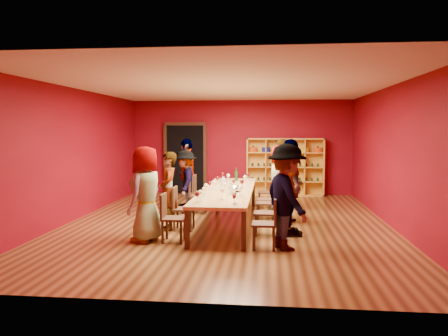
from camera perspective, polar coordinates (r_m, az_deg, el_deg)
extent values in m
cube|color=#522F15|center=(9.74, 0.45, -7.25)|extent=(7.10, 9.10, 0.02)
cube|color=maroon|center=(14.03, 2.24, 2.72)|extent=(7.10, 0.02, 3.00)
cube|color=maroon|center=(5.08, -4.46, -1.31)|extent=(7.10, 0.02, 3.00)
cube|color=maroon|center=(10.47, -19.03, 1.68)|extent=(0.02, 9.10, 3.00)
cube|color=maroon|center=(9.84, 21.27, 1.41)|extent=(0.02, 9.10, 3.00)
cube|color=silver|center=(9.57, 0.47, 10.72)|extent=(7.10, 9.10, 0.02)
cube|color=tan|center=(9.61, 0.46, -3.00)|extent=(1.10, 4.50, 0.06)
cube|color=black|center=(7.63, -4.84, -7.98)|extent=(0.08, 0.08, 0.69)
cube|color=black|center=(11.85, -0.89, -3.31)|extent=(0.08, 0.08, 0.69)
cube|color=black|center=(7.52, 2.60, -8.17)|extent=(0.08, 0.08, 0.69)
cube|color=black|center=(11.78, 3.86, -3.37)|extent=(0.08, 0.08, 0.69)
cube|color=black|center=(14.21, -5.05, 1.12)|extent=(1.20, 0.14, 2.20)
cube|color=black|center=(14.11, -5.14, 5.76)|extent=(1.32, 0.06, 0.10)
cube|color=black|center=(14.28, -7.66, 1.11)|extent=(0.10, 0.06, 2.20)
cube|color=black|center=(14.03, -2.49, 1.08)|extent=(0.10, 0.06, 2.20)
cube|color=gold|center=(13.82, 3.08, 0.19)|extent=(0.04, 0.40, 1.80)
cube|color=gold|center=(13.90, 12.84, 0.10)|extent=(0.04, 0.40, 1.80)
cube|color=gold|center=(13.77, 8.02, 3.80)|extent=(2.40, 0.40, 0.04)
cube|color=gold|center=(13.91, 7.93, -3.47)|extent=(2.40, 0.40, 0.04)
cube|color=gold|center=(14.00, 7.95, 0.21)|extent=(2.40, 0.02, 1.80)
cube|color=gold|center=(13.86, 7.95, -1.71)|extent=(2.36, 0.38, 0.03)
cube|color=gold|center=(13.81, 7.97, 0.15)|extent=(2.36, 0.38, 0.03)
cube|color=gold|center=(13.78, 8.00, 2.01)|extent=(2.36, 0.38, 0.03)
cube|color=gold|center=(13.80, 5.49, 0.17)|extent=(0.03, 0.38, 1.76)
cube|color=gold|center=(13.81, 7.97, 0.15)|extent=(0.03, 0.38, 1.76)
cube|color=gold|center=(13.85, 10.46, 0.12)|extent=(0.03, 0.38, 1.76)
cylinder|color=#D5490C|center=(13.78, 3.84, 2.42)|extent=(0.26, 0.26, 0.15)
sphere|color=black|center=(13.77, 3.84, 2.82)|extent=(0.05, 0.05, 0.05)
cylinder|color=navy|center=(13.77, 5.50, 2.41)|extent=(0.26, 0.26, 0.15)
sphere|color=black|center=(13.77, 5.51, 2.80)|extent=(0.05, 0.05, 0.05)
cylinder|color=#196520|center=(13.77, 7.17, 2.25)|extent=(0.26, 0.26, 0.08)
cone|color=#196520|center=(13.77, 7.17, 2.87)|extent=(0.24, 0.24, 0.22)
cylinder|color=#B51430|center=(13.79, 8.83, 2.37)|extent=(0.26, 0.26, 0.15)
sphere|color=black|center=(13.78, 8.84, 2.77)|extent=(0.05, 0.05, 0.05)
cylinder|color=gold|center=(13.81, 10.49, 2.36)|extent=(0.26, 0.26, 0.15)
sphere|color=black|center=(13.81, 10.50, 2.75)|extent=(0.05, 0.05, 0.05)
cylinder|color=#D5490C|center=(13.85, 12.14, 2.33)|extent=(0.26, 0.26, 0.15)
sphere|color=black|center=(13.84, 12.15, 2.73)|extent=(0.05, 0.05, 0.05)
cylinder|color=#1B3121|center=(13.85, 3.73, -1.40)|extent=(0.07, 0.07, 0.10)
cylinder|color=#1B3121|center=(13.85, 4.50, -1.41)|extent=(0.07, 0.07, 0.10)
cylinder|color=#1B3121|center=(13.84, 5.27, -1.42)|extent=(0.07, 0.07, 0.10)
cylinder|color=#1B3121|center=(13.84, 6.03, -1.42)|extent=(0.07, 0.07, 0.10)
cylinder|color=#1B3121|center=(13.84, 6.80, -1.43)|extent=(0.07, 0.07, 0.10)
cylinder|color=#1B3121|center=(13.85, 7.56, -1.44)|extent=(0.07, 0.07, 0.10)
cylinder|color=#1B3121|center=(13.85, 8.33, -1.44)|extent=(0.07, 0.07, 0.10)
cylinder|color=#1B3121|center=(13.86, 9.09, -1.45)|extent=(0.07, 0.07, 0.10)
cylinder|color=#1B3121|center=(13.87, 9.86, -1.46)|extent=(0.07, 0.07, 0.10)
cylinder|color=#1B3121|center=(13.89, 10.62, -1.46)|extent=(0.07, 0.07, 0.10)
cylinder|color=#1B3121|center=(13.90, 11.38, -1.47)|extent=(0.07, 0.07, 0.10)
cylinder|color=#1B3121|center=(13.92, 12.14, -1.47)|extent=(0.07, 0.07, 0.10)
cylinder|color=#1B3121|center=(13.81, 3.74, 0.45)|extent=(0.07, 0.07, 0.10)
cylinder|color=#1B3121|center=(13.80, 4.51, 0.45)|extent=(0.07, 0.07, 0.10)
cylinder|color=#1B3121|center=(13.80, 5.28, 0.44)|extent=(0.07, 0.07, 0.10)
cylinder|color=#1B3121|center=(13.80, 6.05, 0.43)|extent=(0.07, 0.07, 0.10)
cylinder|color=#1B3121|center=(13.80, 6.82, 0.43)|extent=(0.07, 0.07, 0.10)
cylinder|color=#1B3121|center=(13.80, 7.58, 0.42)|extent=(0.07, 0.07, 0.10)
cylinder|color=#1B3121|center=(13.81, 8.35, 0.41)|extent=(0.07, 0.07, 0.10)
cylinder|color=#1B3121|center=(13.82, 9.12, 0.40)|extent=(0.07, 0.07, 0.10)
cylinder|color=#1B3121|center=(13.83, 9.88, 0.40)|extent=(0.07, 0.07, 0.10)
cylinder|color=#1B3121|center=(13.84, 10.65, 0.39)|extent=(0.07, 0.07, 0.10)
cylinder|color=#1B3121|center=(13.86, 11.41, 0.38)|extent=(0.07, 0.07, 0.10)
cylinder|color=#1B3121|center=(13.88, 12.17, 0.37)|extent=(0.07, 0.07, 0.10)
cube|color=black|center=(8.13, -6.60, -6.58)|extent=(0.42, 0.42, 0.04)
cube|color=black|center=(8.13, -7.92, -4.88)|extent=(0.04, 0.40, 0.44)
cube|color=black|center=(8.05, -8.04, -8.35)|extent=(0.04, 0.04, 0.41)
cube|color=black|center=(7.98, -5.64, -8.45)|extent=(0.04, 0.04, 0.41)
cube|color=black|center=(8.37, -7.47, -7.82)|extent=(0.04, 0.04, 0.41)
cube|color=black|center=(8.30, -5.17, -7.91)|extent=(0.04, 0.04, 0.41)
imported|color=beige|center=(8.18, -10.15, -3.36)|extent=(0.69, 0.96, 1.76)
cube|color=black|center=(9.05, -5.26, -5.38)|extent=(0.42, 0.42, 0.04)
cube|color=black|center=(9.05, -6.46, -3.85)|extent=(0.04, 0.40, 0.44)
cube|color=black|center=(8.97, -6.54, -6.95)|extent=(0.04, 0.04, 0.41)
cube|color=black|center=(8.90, -4.38, -7.02)|extent=(0.04, 0.04, 0.41)
cube|color=black|center=(9.29, -6.08, -6.52)|extent=(0.04, 0.04, 0.41)
cube|color=black|center=(9.23, -4.00, -6.59)|extent=(0.04, 0.04, 0.41)
imported|color=#131B36|center=(9.06, -7.31, -2.99)|extent=(0.56, 0.67, 1.61)
cube|color=black|center=(10.82, -3.37, -3.66)|extent=(0.42, 0.42, 0.04)
cube|color=black|center=(10.82, -4.37, -2.38)|extent=(0.04, 0.40, 0.44)
cube|color=black|center=(10.72, -4.42, -4.96)|extent=(0.04, 0.04, 0.41)
cube|color=black|center=(10.67, -2.61, -5.00)|extent=(0.04, 0.04, 0.41)
cube|color=black|center=(11.05, -4.10, -4.66)|extent=(0.04, 0.04, 0.41)
cube|color=black|center=(11.00, -2.35, -4.70)|extent=(0.04, 0.04, 0.41)
imported|color=#5682B1|center=(10.83, -5.10, -1.77)|extent=(0.59, 1.07, 1.57)
cube|color=black|center=(11.38, -2.91, -3.23)|extent=(0.42, 0.42, 0.04)
cube|color=black|center=(11.38, -3.86, -2.02)|extent=(0.04, 0.40, 0.44)
cube|color=black|center=(11.27, -3.90, -4.47)|extent=(0.04, 0.04, 0.41)
cube|color=black|center=(11.22, -2.18, -4.51)|extent=(0.04, 0.04, 0.41)
cube|color=black|center=(11.60, -3.61, -4.20)|extent=(0.04, 0.04, 0.41)
cube|color=black|center=(11.55, -1.94, -4.23)|extent=(0.04, 0.04, 0.41)
imported|color=tan|center=(11.38, -4.87, -0.78)|extent=(0.83, 1.17, 1.83)
cube|color=black|center=(7.65, 5.24, -7.30)|extent=(0.42, 0.42, 0.04)
cube|color=black|center=(7.60, 6.69, -5.55)|extent=(0.04, 0.40, 0.44)
cube|color=black|center=(7.54, 3.90, -9.23)|extent=(0.04, 0.04, 0.41)
cube|color=black|center=(7.54, 6.52, -9.26)|extent=(0.04, 0.04, 0.41)
cube|color=black|center=(7.87, 3.99, -8.62)|extent=(0.04, 0.04, 0.41)
cube|color=black|center=(7.87, 6.50, -8.65)|extent=(0.04, 0.04, 0.41)
imported|color=#535358|center=(7.57, 8.14, -3.76)|extent=(0.93, 1.27, 1.82)
cube|color=black|center=(8.62, 5.33, -5.90)|extent=(0.42, 0.42, 0.04)
cube|color=black|center=(8.58, 6.61, -4.34)|extent=(0.04, 0.40, 0.44)
cube|color=black|center=(8.51, 4.15, -7.59)|extent=(0.04, 0.04, 0.41)
cube|color=black|center=(8.50, 6.46, -7.61)|extent=(0.04, 0.04, 0.41)
cube|color=black|center=(8.84, 4.22, -7.11)|extent=(0.04, 0.04, 0.41)
cube|color=black|center=(8.83, 6.44, -7.13)|extent=(0.04, 0.04, 0.41)
imported|color=#131634|center=(8.55, 8.63, -2.54)|extent=(0.74, 1.19, 1.89)
cube|color=black|center=(9.77, 5.41, -4.61)|extent=(0.42, 0.42, 0.04)
cube|color=black|center=(9.73, 6.54, -3.23)|extent=(0.04, 0.40, 0.44)
cube|color=black|center=(9.65, 4.37, -6.09)|extent=(0.04, 0.04, 0.41)
cube|color=black|center=(9.64, 6.41, -6.11)|extent=(0.04, 0.04, 0.41)
cube|color=black|center=(9.98, 4.43, -5.71)|extent=(0.04, 0.04, 0.41)
cube|color=black|center=(9.98, 6.39, -5.73)|extent=(0.04, 0.04, 0.41)
imported|color=#537AAB|center=(9.73, 8.33, -2.69)|extent=(0.74, 1.47, 1.53)
cube|color=black|center=(10.26, 5.44, -4.15)|extent=(0.42, 0.42, 0.04)
cube|color=black|center=(10.22, 6.52, -2.83)|extent=(0.04, 0.40, 0.44)
cube|color=black|center=(10.13, 4.46, -5.55)|extent=(0.04, 0.04, 0.41)
cube|color=black|center=(10.13, 6.39, -5.57)|extent=(0.04, 0.04, 0.41)
cube|color=black|center=(10.47, 4.51, -5.21)|extent=(0.04, 0.04, 0.41)
cube|color=black|center=(10.46, 6.38, -5.23)|extent=(0.04, 0.04, 0.41)
imported|color=tan|center=(10.20, 7.36, -1.80)|extent=(0.48, 0.85, 1.71)
cube|color=black|center=(11.46, 5.50, -3.18)|extent=(0.42, 0.42, 0.04)
cube|color=black|center=(11.43, 6.47, -2.00)|extent=(0.04, 0.40, 0.44)
cube|color=black|center=(11.33, 4.62, -4.42)|extent=(0.04, 0.04, 0.41)
cube|color=black|center=(11.33, 6.35, -4.44)|extent=(0.04, 0.04, 0.41)
cube|color=black|center=(11.67, 4.66, -4.15)|extent=(0.04, 0.04, 0.41)
cube|color=black|center=(11.66, 6.34, -4.17)|extent=(0.04, 0.04, 0.41)
imported|color=#46454A|center=(11.41, 7.83, -0.80)|extent=(0.64, 0.77, 1.83)
cylinder|color=silver|center=(7.80, 1.33, -4.61)|extent=(0.07, 0.07, 0.01)
cylinder|color=silver|center=(7.79, 1.33, -4.14)|extent=(0.01, 0.01, 0.12)
ellipsoid|color=#D7C986|center=(7.78, 1.34, -3.41)|extent=(0.09, 0.09, 0.10)
cylinder|color=silver|center=(8.60, -2.67, -3.72)|extent=(0.06, 0.06, 0.01)
cylinder|color=silver|center=(8.59, -2.67, -3.35)|extent=(0.01, 0.01, 0.10)
ellipsoid|color=#D7C986|center=(8.58, -2.67, -2.79)|extent=(0.08, 0.08, 0.09)
cylinder|color=silver|center=(8.81, 2.20, -3.51)|extent=(0.07, 0.07, 0.01)
cylinder|color=silver|center=(8.80, 2.20, -3.12)|extent=(0.01, 0.01, 0.11)
ellipsoid|color=#D7C986|center=(8.78, 2.20, -2.51)|extent=(0.08, 0.08, 0.10)
cylinder|color=silver|center=(11.34, -0.19, -1.60)|extent=(0.07, 0.07, 0.01)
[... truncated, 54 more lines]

